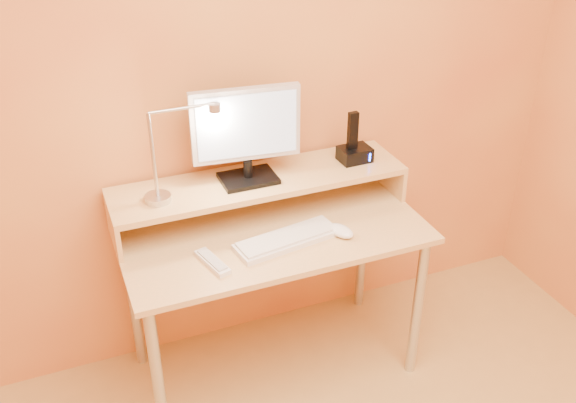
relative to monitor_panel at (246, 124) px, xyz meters
name	(u,v)px	position (x,y,z in m)	size (l,w,h in m)	color
wall_back	(243,76)	(0.05, 0.16, 0.13)	(3.00, 0.04, 2.50)	gold
desk_leg_fl	(158,381)	(-0.50, -0.41, -0.77)	(0.04, 0.04, 0.69)	#BABABB
desk_leg_fr	(417,308)	(0.60, -0.41, -0.77)	(0.04, 0.04, 0.69)	#BABABB
desk_leg_bl	(133,300)	(-0.50, 0.09, -0.77)	(0.04, 0.04, 0.69)	#BABABB
desk_leg_br	(362,246)	(0.60, 0.09, -0.77)	(0.04, 0.04, 0.69)	#BABABB
desk_lower	(273,233)	(0.05, -0.16, -0.41)	(1.20, 0.60, 0.03)	#E1A765
shelf_riser_left	(113,227)	(-0.54, -0.01, -0.33)	(0.02, 0.30, 0.14)	#E1A765
shelf_riser_right	(387,173)	(0.64, -0.01, -0.33)	(0.02, 0.30, 0.14)	#E1A765
desk_shelf	(260,181)	(0.05, -0.01, -0.25)	(1.20, 0.30, 0.03)	#E1A765
monitor_foot	(248,178)	(0.00, -0.01, -0.23)	(0.22, 0.16, 0.02)	black
monitor_neck	(248,168)	(0.00, -0.01, -0.19)	(0.04, 0.04, 0.07)	black
monitor_panel	(246,124)	(0.00, 0.00, 0.00)	(0.42, 0.04, 0.29)	silver
monitor_back	(244,122)	(0.00, 0.02, 0.00)	(0.38, 0.01, 0.25)	black
monitor_screen	(247,126)	(0.00, -0.02, 0.00)	(0.39, 0.00, 0.25)	#ABBFDF
lamp_base	(158,198)	(-0.37, -0.04, -0.23)	(0.10, 0.10, 0.03)	#BABABB
lamp_post	(153,156)	(-0.37, -0.04, -0.05)	(0.01, 0.01, 0.33)	#BABABB
lamp_arm	(182,108)	(-0.25, -0.04, 0.12)	(0.01, 0.01, 0.24)	#BABABB
lamp_head	(215,108)	(-0.13, -0.04, 0.10)	(0.04, 0.04, 0.03)	#BABABB
lamp_bulb	(215,112)	(-0.13, -0.04, 0.09)	(0.03, 0.03, 0.00)	#FFEAC6
phone_dock	(355,154)	(0.47, -0.01, -0.21)	(0.13, 0.10, 0.06)	black
phone_handset	(353,131)	(0.46, -0.01, -0.10)	(0.04, 0.03, 0.16)	black
phone_led	(370,157)	(0.52, -0.06, -0.21)	(0.01, 0.00, 0.04)	blue
keyboard	(287,240)	(0.07, -0.26, -0.39)	(0.41, 0.13, 0.02)	silver
mouse	(341,231)	(0.28, -0.29, -0.38)	(0.07, 0.12, 0.04)	white
remote_control	(212,262)	(-0.24, -0.29, -0.39)	(0.05, 0.18, 0.02)	silver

